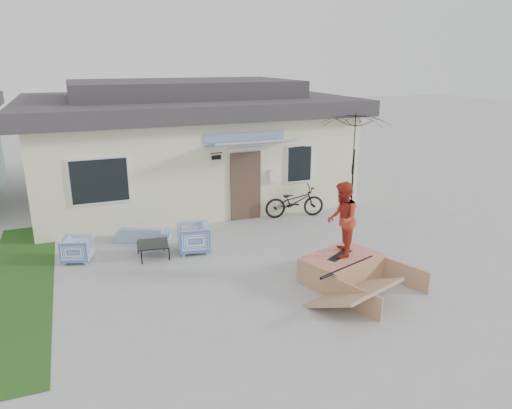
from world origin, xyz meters
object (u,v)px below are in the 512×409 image
object	(u,v)px
skate_ramp	(341,268)
skateboard	(340,255)
patio_umbrella	(354,160)
armchair_left	(77,248)
coffee_table	(153,250)
bicycle	(295,198)
armchair_right	(193,237)
loveseat	(144,231)
skater	(342,218)

from	to	relation	value
skate_ramp	skateboard	xyz separation A→B (m)	(-0.02, 0.05, 0.30)
patio_umbrella	skate_ramp	xyz separation A→B (m)	(-2.74, -3.97, -1.47)
armchair_left	skateboard	distance (m)	6.32
patio_umbrella	skateboard	xyz separation A→B (m)	(-2.76, -3.92, -1.17)
coffee_table	bicycle	size ratio (longest dim) A/B	0.40
skate_ramp	skateboard	bearing A→B (deg)	90.00
coffee_table	armchair_right	bearing A→B (deg)	0.11
loveseat	armchair_left	world-z (taller)	armchair_left
armchair_left	skate_ramp	world-z (taller)	armchair_left
armchair_right	coffee_table	xyz separation A→B (m)	(-1.03, -0.00, -0.22)
skateboard	skate_ramp	bearing A→B (deg)	-101.25
armchair_right	coffee_table	size ratio (longest dim) A/B	1.07
loveseat	armchair_left	size ratio (longest dim) A/B	2.08
loveseat	skater	bearing A→B (deg)	155.23
bicycle	coffee_table	bearing A→B (deg)	117.86
armchair_left	skater	xyz separation A→B (m)	(5.45, -3.20, 1.10)
loveseat	armchair_left	xyz separation A→B (m)	(-1.72, -0.81, 0.06)
armchair_left	skater	size ratio (longest dim) A/B	0.41
loveseat	skateboard	bearing A→B (deg)	155.23
skate_ramp	skateboard	distance (m)	0.31
coffee_table	skate_ramp	world-z (taller)	skate_ramp
skater	armchair_left	bearing A→B (deg)	-88.83
coffee_table	skateboard	distance (m)	4.62
bicycle	armchair_right	bearing A→B (deg)	122.67
skate_ramp	loveseat	bearing A→B (deg)	113.49
patio_umbrella	skate_ramp	bearing A→B (deg)	-124.64
loveseat	patio_umbrella	distance (m)	6.66
patio_umbrella	skateboard	size ratio (longest dim) A/B	3.20
skateboard	skater	bearing A→B (deg)	59.49
armchair_left	patio_umbrella	size ratio (longest dim) A/B	0.26
loveseat	coffee_table	size ratio (longest dim) A/B	1.89
skateboard	loveseat	bearing A→B (deg)	102.47
loveseat	coffee_table	bearing A→B (deg)	114.05
loveseat	coffee_table	xyz separation A→B (m)	(0.04, -1.25, -0.09)
armchair_right	bicycle	distance (m)	3.99
loveseat	skateboard	xyz separation A→B (m)	(3.73, -4.00, 0.31)
patio_umbrella	skate_ramp	distance (m)	5.05
patio_umbrella	skater	xyz separation A→B (m)	(-2.76, -3.92, -0.31)
patio_umbrella	skater	bearing A→B (deg)	-125.18
loveseat	armchair_right	distance (m)	1.65
coffee_table	skater	xyz separation A→B (m)	(3.69, -2.75, 1.26)
patio_umbrella	skate_ramp	size ratio (longest dim) A/B	1.15
coffee_table	bicycle	bearing A→B (deg)	18.96
patio_umbrella	coffee_table	bearing A→B (deg)	-169.76
armchair_right	coffee_table	bearing A→B (deg)	-81.61
bicycle	patio_umbrella	bearing A→B (deg)	-95.01
armchair_left	armchair_right	bearing A→B (deg)	-82.57
armchair_left	skater	bearing A→B (deg)	-103.94
loveseat	skate_ramp	bearing A→B (deg)	155.00
armchair_right	patio_umbrella	distance (m)	5.71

